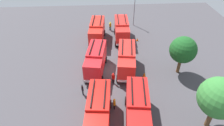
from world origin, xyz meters
The scene contains 16 objects.
ground_plane centered at (0.00, 0.00, 0.00)m, with size 56.44×56.44×0.00m, color #423F44.
fire_truck_0 centered at (-9.38, -2.28, 2.15)m, with size 7.40×3.31×3.88m.
fire_truck_1 centered at (-0.05, -2.47, 2.15)m, with size 7.49×3.63×3.88m.
fire_truck_2 centered at (9.62, -2.13, 2.15)m, with size 7.39×3.28×3.88m.
fire_truck_3 centered at (-9.62, 2.47, 2.15)m, with size 7.29×2.98×3.88m.
fire_truck_4 centered at (0.18, 2.20, 2.15)m, with size 7.46×3.50×3.88m.
fire_truck_5 centered at (9.46, 2.32, 2.15)m, with size 7.44×3.45×3.88m.
firefighter_0 centered at (5.06, -4.31, 0.98)m, with size 0.47×0.35×1.75m.
firefighter_1 centered at (3.00, -0.01, 0.98)m, with size 0.48×0.44×1.74m.
firefighter_2 centered at (-13.48, 0.47, 1.02)m, with size 0.29×0.42×1.80m.
firefighter_3 centered at (7.75, -0.19, 0.90)m, with size 0.45×0.29×1.62m.
tree_0 centered at (1.09, 10.25, 4.11)m, with size 3.95×3.95×6.12m.
tree_1 centered at (10.89, 10.45, 4.62)m, with size 4.43×4.43×6.87m.
traffic_cone_0 centered at (1.89, 4.80, 0.37)m, with size 0.51×0.51×0.73m, color #F2600C.
traffic_cone_1 centered at (-8.72, 5.49, 0.30)m, with size 0.42×0.42×0.60m, color #F2600C.
lamppost centered at (-15.57, 5.74, 3.82)m, with size 0.36×0.36×6.51m.
Camera 1 is at (24.09, -1.51, 19.77)m, focal length 31.39 mm.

